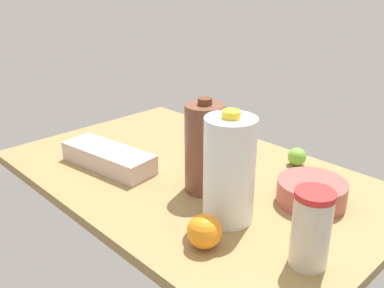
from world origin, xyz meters
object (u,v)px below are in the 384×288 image
(milk_jug, at_px, (229,170))
(tumbler_cup, at_px, (311,229))
(egg_carton, at_px, (108,158))
(lemon_loose, at_px, (226,142))
(chocolate_milk_jug, at_px, (204,148))
(orange_near_front, at_px, (204,231))
(mixing_bowl, at_px, (311,192))
(lime_beside_bowl, at_px, (297,157))

(milk_jug, xyz_separation_m, tumbler_cup, (-0.24, 0.01, -0.05))
(egg_carton, height_order, lemon_loose, lemon_loose)
(chocolate_milk_jug, xyz_separation_m, orange_near_front, (-0.19, 0.19, -0.09))
(egg_carton, distance_m, milk_jug, 0.49)
(chocolate_milk_jug, height_order, milk_jug, milk_jug)
(egg_carton, height_order, tumbler_cup, tumbler_cup)
(mixing_bowl, bearing_deg, tumbler_cup, 120.10)
(lemon_loose, bearing_deg, tumbler_cup, 148.18)
(tumbler_cup, height_order, lemon_loose, tumbler_cup)
(egg_carton, relative_size, chocolate_milk_jug, 1.19)
(mixing_bowl, bearing_deg, lemon_loose, -13.66)
(lemon_loose, bearing_deg, lime_beside_bowl, -160.45)
(lime_beside_bowl, relative_size, lemon_loose, 0.84)
(orange_near_front, bearing_deg, chocolate_milk_jug, -45.30)
(tumbler_cup, bearing_deg, orange_near_front, 30.37)
(chocolate_milk_jug, bearing_deg, orange_near_front, 134.70)
(lime_beside_bowl, bearing_deg, egg_carton, 46.94)
(tumbler_cup, height_order, orange_near_front, tumbler_cup)
(lemon_loose, height_order, orange_near_front, orange_near_front)
(chocolate_milk_jug, xyz_separation_m, lime_beside_bowl, (-0.09, -0.33, -0.10))
(tumbler_cup, bearing_deg, lime_beside_bowl, -54.14)
(egg_carton, distance_m, tumbler_cup, 0.72)
(egg_carton, relative_size, tumbler_cup, 1.85)
(egg_carton, bearing_deg, orange_near_front, 162.60)
(egg_carton, relative_size, milk_jug, 1.13)
(tumbler_cup, relative_size, orange_near_front, 2.20)
(lime_beside_bowl, distance_m, orange_near_front, 0.54)
(milk_jug, distance_m, lemon_loose, 0.44)
(lemon_loose, bearing_deg, chocolate_milk_jug, 119.20)
(chocolate_milk_jug, height_order, lemon_loose, chocolate_milk_jug)
(mixing_bowl, height_order, lemon_loose, lemon_loose)
(mixing_bowl, xyz_separation_m, tumbler_cup, (-0.14, 0.23, 0.06))
(egg_carton, bearing_deg, milk_jug, 177.36)
(milk_jug, bearing_deg, lime_beside_bowl, -81.93)
(mixing_bowl, relative_size, orange_near_front, 2.32)
(tumbler_cup, bearing_deg, mixing_bowl, -59.90)
(egg_carton, height_order, lime_beside_bowl, egg_carton)
(chocolate_milk_jug, relative_size, lemon_loose, 3.86)
(mixing_bowl, bearing_deg, egg_carton, 24.63)
(orange_near_front, bearing_deg, lemon_loose, -53.24)
(egg_carton, relative_size, orange_near_front, 4.06)
(lemon_loose, bearing_deg, milk_jug, 132.48)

